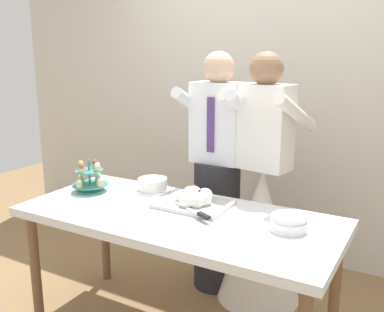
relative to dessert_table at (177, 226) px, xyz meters
The scene contains 8 objects.
rear_wall 1.59m from the dessert_table, 90.00° to the left, with size 5.20×0.10×2.90m, color beige.
dessert_table is the anchor object (origin of this frame).
cupcake_stand 0.72m from the dessert_table, behind, with size 0.23×0.23×0.21m.
main_cake_tray 0.19m from the dessert_table, 79.52° to the left, with size 0.42×0.37×0.13m.
plate_stack 0.63m from the dessert_table, ahead, with size 0.19×0.19×0.08m.
round_cake 0.45m from the dessert_table, 142.61° to the left, with size 0.24×0.24×0.08m.
person_groom 0.65m from the dessert_table, 96.48° to the left, with size 0.46×0.49×1.66m.
person_bride 0.70m from the dessert_table, 68.03° to the left, with size 0.56×0.56×1.66m.
Camera 1 is at (1.21, -1.97, 1.66)m, focal length 41.15 mm.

